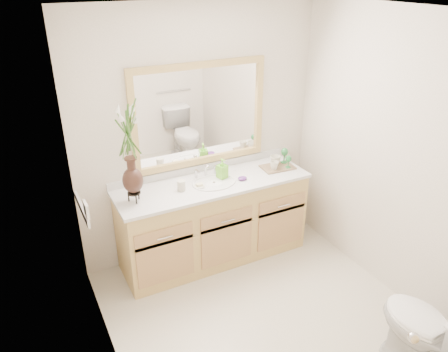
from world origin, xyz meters
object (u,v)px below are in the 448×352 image
flower_vase (129,139)px  soap_bottle (222,169)px  toilet (429,334)px  tray (277,167)px  tumbler (181,185)px

flower_vase → soap_bottle: bearing=4.9°
flower_vase → soap_bottle: flower_vase is taller
toilet → flower_vase: flower_vase is taller
flower_vase → tray: 1.57m
flower_vase → tray: flower_vase is taller
tumbler → tray: 1.03m
soap_bottle → flower_vase: bearing=170.8°
flower_vase → soap_bottle: 1.00m
soap_bottle → tray: 0.60m
toilet → soap_bottle: bearing=-73.7°
flower_vase → tumbler: (0.43, 0.01, -0.52)m
flower_vase → tray: (1.46, 0.02, -0.56)m
toilet → tray: tray is taller
tumbler → tray: bearing=0.4°
flower_vase → soap_bottle: (0.87, 0.07, -0.48)m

